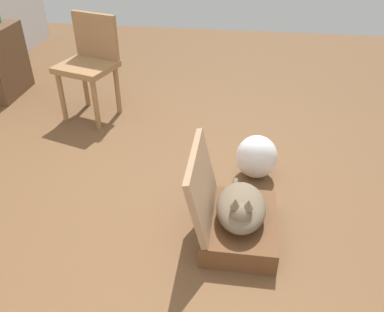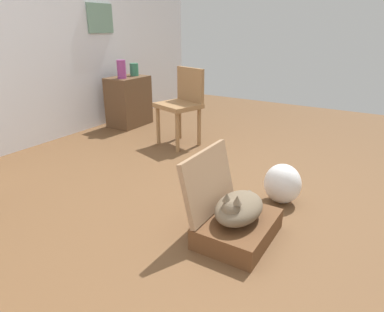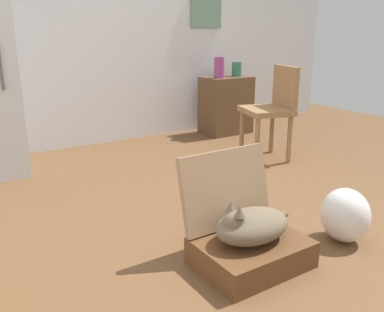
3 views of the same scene
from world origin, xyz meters
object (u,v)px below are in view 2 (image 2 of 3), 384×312
at_px(suitcase_base, 238,228).
at_px(cat, 238,208).
at_px(vase_tall, 121,69).
at_px(chair, 182,102).
at_px(vase_short, 134,70).
at_px(side_table, 129,101).
at_px(plastic_bag_white, 282,184).

relative_size(suitcase_base, cat, 1.12).
relative_size(suitcase_base, vase_tall, 2.39).
relative_size(suitcase_base, chair, 0.64).
distance_m(suitcase_base, vase_short, 3.10).
xyz_separation_m(side_table, vase_short, (0.14, -0.01, 0.42)).
height_order(side_table, chair, chair).
bearing_deg(suitcase_base, vase_short, 52.84).
relative_size(cat, vase_short, 2.99).
xyz_separation_m(cat, vase_tall, (1.56, 2.38, 0.55)).
bearing_deg(suitcase_base, cat, 177.79).
xyz_separation_m(suitcase_base, side_table, (1.69, 2.42, 0.26)).
relative_size(side_table, vase_tall, 2.86).
height_order(suitcase_base, vase_tall, vase_tall).
distance_m(plastic_bag_white, vase_short, 2.84).
distance_m(cat, side_table, 2.96).
height_order(cat, side_table, side_table).
xyz_separation_m(cat, plastic_bag_white, (0.64, -0.09, -0.07)).
xyz_separation_m(suitcase_base, vase_short, (1.83, 2.41, 0.68)).
bearing_deg(vase_tall, side_table, 15.19).
distance_m(side_table, vase_tall, 0.47).
distance_m(plastic_bag_white, side_table, 2.73).
relative_size(plastic_bag_white, vase_short, 1.91).
relative_size(cat, plastic_bag_white, 1.56).
height_order(plastic_bag_white, vase_short, vase_short).
distance_m(cat, vase_tall, 2.90).
bearing_deg(cat, chair, 43.61).
xyz_separation_m(plastic_bag_white, vase_tall, (0.92, 2.47, 0.62)).
bearing_deg(suitcase_base, side_table, 55.10).
distance_m(plastic_bag_white, chair, 1.67).
bearing_deg(vase_short, plastic_bag_white, -115.62).
xyz_separation_m(suitcase_base, cat, (-0.01, 0.00, 0.16)).
xyz_separation_m(plastic_bag_white, vase_short, (1.20, 2.50, 0.59)).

